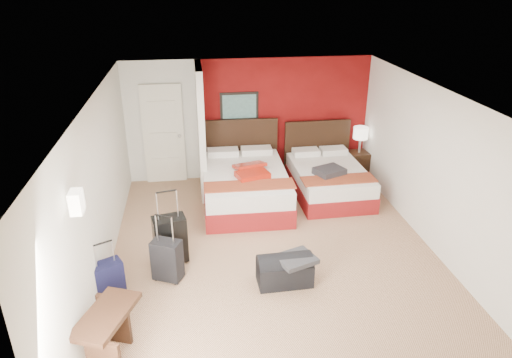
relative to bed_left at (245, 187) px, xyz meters
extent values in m
plane|color=tan|center=(0.24, -1.94, -0.33)|extent=(6.50, 6.50, 0.00)
cube|color=silver|center=(0.24, 1.31, 0.92)|extent=(5.00, 0.04, 2.50)
cube|color=silver|center=(-2.26, -1.94, 0.92)|extent=(0.04, 6.50, 2.50)
cube|color=black|center=(0.04, 1.25, 1.22)|extent=(0.78, 0.03, 0.58)
cube|color=white|center=(-2.14, -3.44, 1.57)|extent=(0.12, 0.20, 0.24)
cube|color=maroon|center=(0.99, 1.29, 0.92)|extent=(3.50, 0.04, 2.50)
cube|color=silver|center=(-0.76, 0.67, 0.92)|extent=(0.12, 1.20, 2.50)
cube|color=silver|center=(-1.51, 1.26, 0.69)|extent=(0.82, 0.06, 2.05)
cube|color=silver|center=(0.00, 0.00, 0.00)|extent=(1.59, 2.24, 0.66)
cube|color=white|center=(1.67, 0.13, -0.05)|extent=(1.36, 1.92, 0.57)
cube|color=#AC1E0E|center=(0.10, -0.10, 0.38)|extent=(0.76, 0.91, 0.10)
cube|color=#323136|center=(1.57, -0.17, 0.30)|extent=(0.63, 0.58, 0.12)
cube|color=#311D10|center=(2.54, 0.93, -0.06)|extent=(0.42, 0.42, 0.55)
cylinder|color=silver|center=(2.54, 0.93, 0.49)|extent=(0.31, 0.31, 0.55)
cube|color=black|center=(-1.34, -1.78, 0.03)|extent=(0.53, 0.39, 0.72)
cube|color=black|center=(-1.38, -2.24, -0.03)|extent=(0.47, 0.40, 0.59)
cube|color=black|center=(-2.14, -2.58, -0.06)|extent=(0.45, 0.39, 0.54)
cube|color=black|center=(0.25, -2.56, -0.14)|extent=(0.77, 0.43, 0.39)
cube|color=#35363A|center=(0.40, -2.61, 0.09)|extent=(0.62, 0.57, 0.07)
cube|color=#321B10|center=(-1.95, -3.76, 0.03)|extent=(0.71, 0.95, 0.71)
camera|label=1|loc=(-0.91, -7.91, 3.73)|focal=32.79mm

